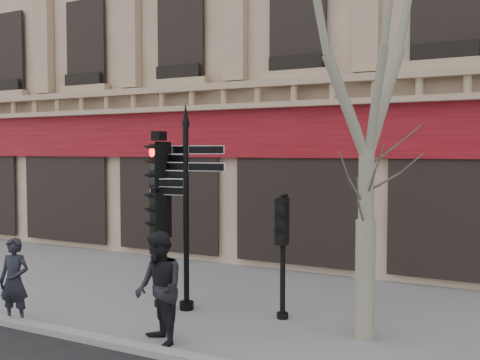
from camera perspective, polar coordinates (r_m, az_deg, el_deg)
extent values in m
plane|color=slate|center=(9.83, -4.51, -15.45)|extent=(80.00, 80.00, 0.00)
cube|color=gray|center=(8.72, -9.53, -17.54)|extent=(80.00, 0.25, 0.12)
cube|color=#5D090F|center=(13.73, 6.13, 5.07)|extent=(28.00, 0.25, 1.30)
cube|color=tan|center=(13.58, 5.80, 9.20)|extent=(28.00, 0.35, 0.74)
cylinder|color=black|center=(10.53, -5.77, -4.14)|extent=(0.11, 0.11, 3.60)
cylinder|color=black|center=(10.88, -5.71, -13.17)|extent=(0.28, 0.28, 0.16)
cone|color=black|center=(10.47, -5.83, 7.23)|extent=(0.12, 0.12, 0.36)
cylinder|color=black|center=(10.85, -8.56, -4.93)|extent=(0.11, 0.11, 3.23)
cylinder|color=black|center=(11.17, -8.49, -12.83)|extent=(0.24, 0.24, 0.13)
cube|color=black|center=(10.82, -8.57, -3.60)|extent=(0.45, 0.38, 0.88)
cube|color=black|center=(10.75, -8.61, 1.44)|extent=(0.45, 0.38, 0.88)
sphere|color=#FF0C05|center=(10.75, -8.62, 2.70)|extent=(0.18, 0.18, 0.18)
cube|color=black|center=(10.75, -8.64, 4.67)|extent=(0.27, 0.31, 0.18)
cylinder|color=black|center=(10.06, 4.59, -8.34)|extent=(0.11, 0.11, 2.27)
cylinder|color=black|center=(10.33, 4.56, -14.17)|extent=(0.24, 0.24, 0.13)
cube|color=black|center=(9.94, 4.60, -4.37)|extent=(0.40, 0.30, 0.86)
cylinder|color=gray|center=(9.24, 13.19, -10.31)|extent=(0.33, 0.33, 2.00)
cylinder|color=gray|center=(9.01, 13.32, -0.72)|extent=(0.25, 0.25, 1.27)
imported|color=black|center=(10.62, -22.94, -9.90)|extent=(0.65, 0.51, 1.56)
imported|color=black|center=(8.85, -8.65, -11.37)|extent=(1.13, 1.09, 1.84)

